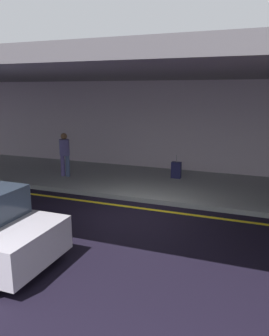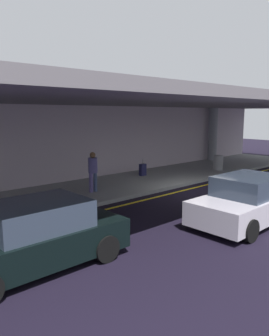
# 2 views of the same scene
# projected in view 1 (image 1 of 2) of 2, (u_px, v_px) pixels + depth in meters

# --- Properties ---
(ground_plane) EXTENTS (60.00, 60.00, 0.00)m
(ground_plane) POSITION_uv_depth(u_px,v_px,m) (134.00, 214.00, 9.45)
(ground_plane) COLOR black
(sidewalk) EXTENTS (26.00, 4.20, 0.15)m
(sidewalk) POSITION_uv_depth(u_px,v_px,m) (165.00, 184.00, 12.26)
(sidewalk) COLOR gray
(sidewalk) RESTS_ON ground
(lane_stripe_yellow) EXTENTS (26.00, 0.14, 0.01)m
(lane_stripe_yellow) POSITION_uv_depth(u_px,v_px,m) (141.00, 208.00, 9.92)
(lane_stripe_yellow) COLOR yellow
(lane_stripe_yellow) RESTS_ON ground
(ceiling_overhang) EXTENTS (28.00, 13.20, 0.30)m
(ceiling_overhang) POSITION_uv_depth(u_px,v_px,m) (163.00, 73.00, 10.93)
(ceiling_overhang) COLOR slate
(ceiling_overhang) RESTS_ON support_column_far_left
(terminal_back_wall) EXTENTS (26.00, 0.30, 3.80)m
(terminal_back_wall) POSITION_uv_depth(u_px,v_px,m) (181.00, 128.00, 13.89)
(terminal_back_wall) COLOR #BAABB8
(terminal_back_wall) RESTS_ON ground
(traveler_with_luggage) EXTENTS (0.38, 0.38, 1.68)m
(traveler_with_luggage) POSITION_uv_depth(u_px,v_px,m) (65.00, 152.00, 12.84)
(traveler_with_luggage) COLOR #5A4E8F
(traveler_with_luggage) RESTS_ON sidewalk
(suitcase_upright_primary) EXTENTS (0.36, 0.22, 0.90)m
(suitcase_upright_primary) POSITION_uv_depth(u_px,v_px,m) (176.00, 170.00, 12.70)
(suitcase_upright_primary) COLOR #1B1B43
(suitcase_upright_primary) RESTS_ON sidewalk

